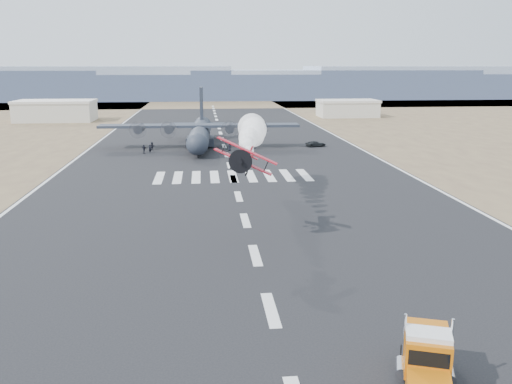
{
  "coord_description": "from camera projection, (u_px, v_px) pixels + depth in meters",
  "views": [
    {
      "loc": [
        -4.81,
        -37.23,
        17.96
      ],
      "look_at": [
        1.03,
        21.59,
        4.0
      ],
      "focal_mm": 38.0,
      "sensor_mm": 36.0,
      "label": 1
    }
  ],
  "objects": [
    {
      "name": "crew_e",
      "position": [
        230.0,
        147.0,
        115.22
      ],
      "size": [
        0.87,
        0.98,
        1.72
      ],
      "primitive_type": "imported",
      "rotation": [
        0.0,
        0.0,
        1.04
      ],
      "color": "black",
      "rests_on": "ground"
    },
    {
      "name": "crew_b",
      "position": [
        192.0,
        146.0,
        116.85
      ],
      "size": [
        0.94,
        0.87,
        1.65
      ],
      "primitive_type": "imported",
      "rotation": [
        0.0,
        0.0,
        2.52
      ],
      "color": "black",
      "rests_on": "ground"
    },
    {
      "name": "hangar_left",
      "position": [
        56.0,
        110.0,
        175.29
      ],
      "size": [
        24.5,
        14.5,
        6.7
      ],
      "color": "#B5B0A1",
      "rests_on": "ground"
    },
    {
      "name": "crew_d",
      "position": [
        144.0,
        149.0,
        111.64
      ],
      "size": [
        1.23,
        0.97,
        1.86
      ],
      "primitive_type": "imported",
      "rotation": [
        0.0,
        0.0,
        2.7
      ],
      "color": "black",
      "rests_on": "ground"
    },
    {
      "name": "aerobatic_biplane",
      "position": [
        245.0,
        158.0,
        55.52
      ],
      "size": [
        6.23,
        6.05,
        3.99
      ],
      "rotation": [
        0.0,
        0.41,
        -0.12
      ],
      "color": "#A6140B"
    },
    {
      "name": "ridge_seg_c",
      "position": [
        86.0,
        83.0,
        284.25
      ],
      "size": [
        150.0,
        50.0,
        17.0
      ],
      "primitive_type": "cube",
      "color": "#8997AE",
      "rests_on": "ground"
    },
    {
      "name": "smoke_trail",
      "position": [
        252.0,
        131.0,
        76.43
      ],
      "size": [
        5.34,
        25.48,
        4.19
      ],
      "rotation": [
        0.0,
        0.0,
        -0.12
      ],
      "color": "white"
    },
    {
      "name": "semi_truck",
      "position": [
        427.0,
        360.0,
        30.43
      ],
      "size": [
        4.67,
        7.99,
        3.53
      ],
      "rotation": [
        0.0,
        0.0,
        -0.34
      ],
      "color": "black",
      "rests_on": "ground"
    },
    {
      "name": "support_vehicle",
      "position": [
        316.0,
        144.0,
        121.17
      ],
      "size": [
        4.81,
        3.02,
        1.24
      ],
      "primitive_type": "imported",
      "rotation": [
        0.0,
        0.0,
        1.8
      ],
      "color": "black",
      "rests_on": "ground"
    },
    {
      "name": "crew_g",
      "position": [
        150.0,
        149.0,
        112.42
      ],
      "size": [
        0.83,
        0.83,
        1.76
      ],
      "primitive_type": "imported",
      "rotation": [
        0.0,
        0.0,
        0.78
      ],
      "color": "black",
      "rests_on": "ground"
    },
    {
      "name": "crew_c",
      "position": [
        255.0,
        145.0,
        117.68
      ],
      "size": [
        0.67,
        1.22,
        1.8
      ],
      "primitive_type": "imported",
      "rotation": [
        0.0,
        0.0,
        4.83
      ],
      "color": "black",
      "rests_on": "ground"
    },
    {
      "name": "crew_h",
      "position": [
        254.0,
        145.0,
        118.02
      ],
      "size": [
        0.84,
        0.95,
        1.66
      ],
      "primitive_type": "imported",
      "rotation": [
        0.0,
        0.0,
        1.02
      ],
      "color": "black",
      "rests_on": "ground"
    },
    {
      "name": "ridge_seg_d",
      "position": [
        210.0,
        86.0,
        290.95
      ],
      "size": [
        150.0,
        50.0,
        13.0
      ],
      "primitive_type": "cube",
      "color": "#8997AE",
      "rests_on": "ground"
    },
    {
      "name": "scrub_far",
      "position": [
        212.0,
        102.0,
        263.39
      ],
      "size": [
        500.0,
        80.0,
        0.0
      ],
      "primitive_type": "cube",
      "color": "brown",
      "rests_on": "ground"
    },
    {
      "name": "crew_a",
      "position": [
        203.0,
        148.0,
        114.62
      ],
      "size": [
        0.69,
        0.73,
        1.56
      ],
      "primitive_type": "imported",
      "rotation": [
        0.0,
        0.0,
        1.05
      ],
      "color": "black",
      "rests_on": "ground"
    },
    {
      "name": "hangar_right",
      "position": [
        347.0,
        108.0,
        189.64
      ],
      "size": [
        20.5,
        12.5,
        5.9
      ],
      "color": "#B5B0A1",
      "rests_on": "ground"
    },
    {
      "name": "transport_aircraft",
      "position": [
        200.0,
        132.0,
        120.87
      ],
      "size": [
        43.66,
        35.97,
        12.62
      ],
      "rotation": [
        0.0,
        0.0,
        -0.03
      ],
      "color": "#1D252C",
      "rests_on": "ground"
    },
    {
      "name": "crew_f",
      "position": [
        152.0,
        146.0,
        116.16
      ],
      "size": [
        1.4,
        1.58,
        1.73
      ],
      "primitive_type": "imported",
      "rotation": [
        0.0,
        0.0,
        2.24
      ],
      "color": "black",
      "rests_on": "ground"
    },
    {
      "name": "ridge_seg_f",
      "position": [
        443.0,
        82.0,
        302.97
      ],
      "size": [
        150.0,
        50.0,
        17.0
      ],
      "primitive_type": "cube",
      "color": "#8997AE",
      "rests_on": "ground"
    },
    {
      "name": "runway_markings",
      "position": [
        230.0,
        165.0,
        98.75
      ],
      "size": [
        60.0,
        260.0,
        0.01
      ],
      "primitive_type": null,
      "color": "silver",
      "rests_on": "ground"
    },
    {
      "name": "ridge_seg_e",
      "position": [
        329.0,
        84.0,
        296.96
      ],
      "size": [
        150.0,
        50.0,
        15.0
      ],
      "primitive_type": "cube",
      "color": "#8997AE",
      "rests_on": "ground"
    },
    {
      "name": "ground",
      "position": [
        271.0,
        310.0,
        40.64
      ],
      "size": [
        500.0,
        500.0,
        0.0
      ],
      "primitive_type": "plane",
      "color": "black",
      "rests_on": "ground"
    }
  ]
}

